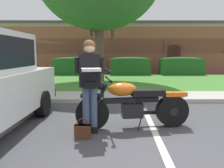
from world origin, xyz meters
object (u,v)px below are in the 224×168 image
(rider_person, at_px, (90,79))
(hedge_center_left, at_px, (130,66))
(handbag, at_px, (83,130))
(hedge_left, at_px, (78,66))
(brick_building, at_px, (104,48))
(motorcycle, at_px, (138,104))
(hedge_center_right, at_px, (181,66))

(rider_person, distance_m, hedge_center_left, 11.18)
(handbag, distance_m, hedge_left, 11.52)
(hedge_left, bearing_deg, brick_building, 76.16)
(brick_building, bearing_deg, hedge_left, -103.84)
(motorcycle, height_order, hedge_center_left, hedge_center_left)
(rider_person, bearing_deg, hedge_left, 99.11)
(handbag, xyz_separation_m, hedge_center_right, (5.17, 11.38, 0.51))
(rider_person, bearing_deg, motorcycle, 15.22)
(hedge_center_left, bearing_deg, rider_person, -98.47)
(rider_person, bearing_deg, brick_building, 90.75)
(hedge_left, relative_size, brick_building, 0.12)
(rider_person, relative_size, hedge_center_right, 0.60)
(motorcycle, xyz_separation_m, handbag, (-1.01, -0.58, -0.34))
(rider_person, bearing_deg, hedge_center_right, 65.39)
(rider_person, height_order, hedge_left, rider_person)
(hedge_center_left, relative_size, brick_building, 0.10)
(hedge_center_right, bearing_deg, brick_building, 130.17)
(hedge_center_left, xyz_separation_m, hedge_center_right, (3.42, 0.00, 0.00))
(hedge_left, xyz_separation_m, hedge_center_left, (3.42, 0.00, 0.00))
(hedge_center_right, bearing_deg, hedge_left, 180.00)
(motorcycle, height_order, rider_person, rider_person)
(hedge_center_right, relative_size, brick_building, 0.11)
(hedge_left, distance_m, hedge_center_right, 6.84)
(rider_person, relative_size, brick_building, 0.06)
(handbag, height_order, hedge_center_right, hedge_center_right)
(hedge_center_left, height_order, hedge_center_right, same)
(hedge_left, distance_m, hedge_center_left, 3.42)
(brick_building, bearing_deg, motorcycle, -86.19)
(handbag, xyz_separation_m, brick_building, (-0.13, 17.65, 1.78))
(handbag, distance_m, hedge_center_right, 12.51)
(rider_person, distance_m, brick_building, 17.35)
(brick_building, bearing_deg, hedge_center_left, -73.36)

